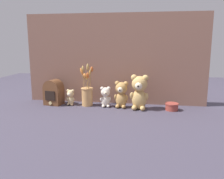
{
  "coord_description": "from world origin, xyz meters",
  "views": [
    {
      "loc": [
        0.31,
        -1.91,
        0.54
      ],
      "look_at": [
        0.0,
        0.02,
        0.15
      ],
      "focal_mm": 38.0,
      "sensor_mm": 36.0,
      "label": 1
    }
  ],
  "objects_px": {
    "teddy_bear_tiny": "(70,97)",
    "vintage_radio": "(54,92)",
    "teddy_bear_large": "(139,91)",
    "flower_vase": "(87,93)",
    "teddy_bear_small": "(105,96)",
    "decorative_tin_tall": "(172,107)",
    "teddy_bear_medium": "(121,94)"
  },
  "relations": [
    {
      "from": "teddy_bear_medium",
      "to": "teddy_bear_large",
      "type": "bearing_deg",
      "value": -11.61
    },
    {
      "from": "decorative_tin_tall",
      "to": "teddy_bear_small",
      "type": "bearing_deg",
      "value": 178.46
    },
    {
      "from": "vintage_radio",
      "to": "teddy_bear_large",
      "type": "bearing_deg",
      "value": -3.17
    },
    {
      "from": "teddy_bear_tiny",
      "to": "teddy_bear_medium",
      "type": "bearing_deg",
      "value": -1.22
    },
    {
      "from": "flower_vase",
      "to": "teddy_bear_large",
      "type": "bearing_deg",
      "value": -6.26
    },
    {
      "from": "teddy_bear_tiny",
      "to": "teddy_bear_small",
      "type": "bearing_deg",
      "value": -1.74
    },
    {
      "from": "teddy_bear_large",
      "to": "teddy_bear_small",
      "type": "distance_m",
      "value": 0.29
    },
    {
      "from": "decorative_tin_tall",
      "to": "teddy_bear_tiny",
      "type": "bearing_deg",
      "value": 178.39
    },
    {
      "from": "flower_vase",
      "to": "vintage_radio",
      "type": "bearing_deg",
      "value": -178.53
    },
    {
      "from": "flower_vase",
      "to": "teddy_bear_tiny",
      "type": "bearing_deg",
      "value": -176.61
    },
    {
      "from": "teddy_bear_small",
      "to": "decorative_tin_tall",
      "type": "relative_size",
      "value": 1.64
    },
    {
      "from": "teddy_bear_large",
      "to": "decorative_tin_tall",
      "type": "distance_m",
      "value": 0.29
    },
    {
      "from": "teddy_bear_small",
      "to": "teddy_bear_tiny",
      "type": "relative_size",
      "value": 1.24
    },
    {
      "from": "teddy_bear_tiny",
      "to": "vintage_radio",
      "type": "distance_m",
      "value": 0.16
    },
    {
      "from": "vintage_radio",
      "to": "teddy_bear_medium",
      "type": "bearing_deg",
      "value": -1.01
    },
    {
      "from": "teddy_bear_tiny",
      "to": "flower_vase",
      "type": "relative_size",
      "value": 0.39
    },
    {
      "from": "teddy_bear_tiny",
      "to": "vintage_radio",
      "type": "relative_size",
      "value": 0.64
    },
    {
      "from": "teddy_bear_small",
      "to": "teddy_bear_tiny",
      "type": "bearing_deg",
      "value": 178.26
    },
    {
      "from": "teddy_bear_medium",
      "to": "vintage_radio",
      "type": "height_order",
      "value": "teddy_bear_medium"
    },
    {
      "from": "teddy_bear_large",
      "to": "teddy_bear_small",
      "type": "relative_size",
      "value": 1.63
    },
    {
      "from": "flower_vase",
      "to": "decorative_tin_tall",
      "type": "relative_size",
      "value": 3.4
    },
    {
      "from": "teddy_bear_tiny",
      "to": "vintage_radio",
      "type": "xyz_separation_m",
      "value": [
        -0.15,
        0.0,
        0.04
      ]
    },
    {
      "from": "teddy_bear_medium",
      "to": "teddy_bear_tiny",
      "type": "relative_size",
      "value": 1.6
    },
    {
      "from": "teddy_bear_medium",
      "to": "decorative_tin_tall",
      "type": "xyz_separation_m",
      "value": [
        0.42,
        -0.01,
        -0.09
      ]
    },
    {
      "from": "teddy_bear_small",
      "to": "flower_vase",
      "type": "relative_size",
      "value": 0.48
    },
    {
      "from": "teddy_bear_tiny",
      "to": "vintage_radio",
      "type": "bearing_deg",
      "value": 179.61
    },
    {
      "from": "teddy_bear_small",
      "to": "decorative_tin_tall",
      "type": "bearing_deg",
      "value": -1.54
    },
    {
      "from": "teddy_bear_large",
      "to": "flower_vase",
      "type": "bearing_deg",
      "value": 173.74
    },
    {
      "from": "vintage_radio",
      "to": "decorative_tin_tall",
      "type": "xyz_separation_m",
      "value": [
        1.02,
        -0.03,
        -0.08
      ]
    },
    {
      "from": "teddy_bear_small",
      "to": "teddy_bear_large",
      "type": "bearing_deg",
      "value": -6.21
    },
    {
      "from": "vintage_radio",
      "to": "decorative_tin_tall",
      "type": "relative_size",
      "value": 2.08
    },
    {
      "from": "teddy_bear_small",
      "to": "flower_vase",
      "type": "height_order",
      "value": "flower_vase"
    }
  ]
}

